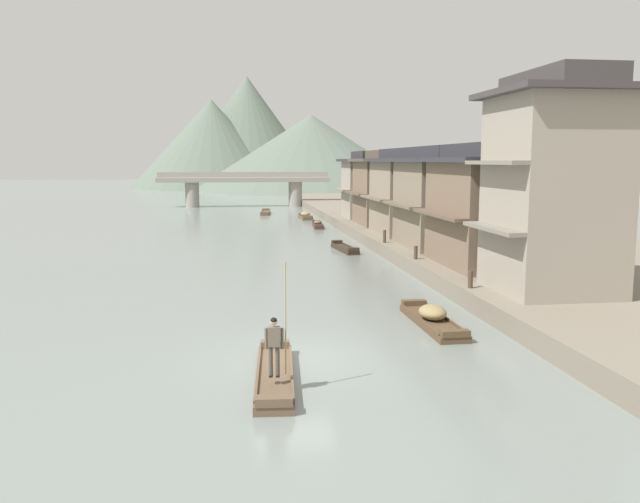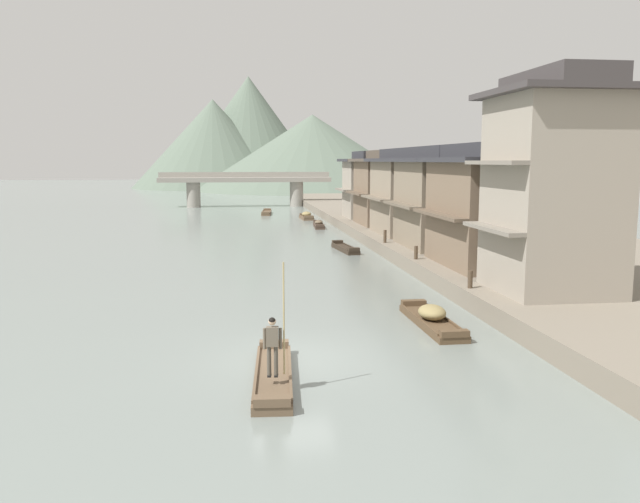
{
  "view_description": "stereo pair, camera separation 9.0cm",
  "coord_description": "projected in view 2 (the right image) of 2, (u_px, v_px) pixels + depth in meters",
  "views": [
    {
      "loc": [
        -1.87,
        -19.24,
        6.08
      ],
      "look_at": [
        2.42,
        11.58,
        1.69
      ],
      "focal_mm": 36.22,
      "sensor_mm": 36.0,
      "label": 1
    },
    {
      "loc": [
        -1.78,
        -19.26,
        6.08
      ],
      "look_at": [
        2.42,
        11.58,
        1.69
      ],
      "focal_mm": 36.22,
      "sensor_mm": 36.0,
      "label": 2
    }
  ],
  "objects": [
    {
      "name": "hill_far_east",
      "position": [
        213.0,
        144.0,
        146.6
      ],
      "size": [
        36.86,
        36.86,
        19.84
      ],
      "primitive_type": "cone",
      "color": "#5B6B5B",
      "rests_on": "ground"
    },
    {
      "name": "house_waterfront_far",
      "position": [
        394.0,
        188.0,
        53.86
      ],
      "size": [
        7.0,
        6.97,
        6.14
      ],
      "color": "#75604C",
      "rests_on": "riverbank_right"
    },
    {
      "name": "boat_foreground_poled",
      "position": [
        273.0,
        375.0,
        17.98
      ],
      "size": [
        1.41,
        5.3,
        0.45
      ],
      "color": "brown",
      "rests_on": "ground"
    },
    {
      "name": "house_waterfront_tall",
      "position": [
        438.0,
        198.0,
        39.61
      ],
      "size": [
        5.19,
        7.31,
        6.14
      ],
      "color": "#7F705B",
      "rests_on": "riverbank_right"
    },
    {
      "name": "boat_midriver_drifting",
      "position": [
        345.0,
        248.0,
        43.89
      ],
      "size": [
        1.26,
        4.48,
        0.48
      ],
      "color": "#33281E",
      "rests_on": "ground"
    },
    {
      "name": "stone_bridge",
      "position": [
        245.0,
        185.0,
        85.78
      ],
      "size": [
        22.76,
        2.4,
        4.58
      ],
      "color": "gray",
      "rests_on": "ground"
    },
    {
      "name": "ground_plane",
      "position": [
        293.0,
        359.0,
        19.98
      ],
      "size": [
        400.0,
        400.0,
        0.0
      ],
      "primitive_type": "plane",
      "color": "gray"
    },
    {
      "name": "riverbank_right",
      "position": [
        465.0,
        232.0,
        51.58
      ],
      "size": [
        18.0,
        110.0,
        0.81
      ],
      "primitive_type": "cube",
      "color": "slate",
      "rests_on": "ground"
    },
    {
      "name": "hill_far_west",
      "position": [
        249.0,
        132.0,
        152.87
      ],
      "size": [
        37.4,
        37.4,
        25.77
      ],
      "primitive_type": "cone",
      "color": "#5B6B5B",
      "rests_on": "ground"
    },
    {
      "name": "boat_moored_nearest",
      "position": [
        266.0,
        213.0,
        74.02
      ],
      "size": [
        1.46,
        5.19,
        0.49
      ],
      "color": "brown",
      "rests_on": "ground"
    },
    {
      "name": "mooring_post_dock_near",
      "position": [
        470.0,
        279.0,
        26.87
      ],
      "size": [
        0.2,
        0.2,
        0.74
      ],
      "primitive_type": "cylinder",
      "color": "#473828",
      "rests_on": "riverbank_right"
    },
    {
      "name": "mooring_post_dock_mid",
      "position": [
        416.0,
        253.0,
        34.78
      ],
      "size": [
        0.2,
        0.2,
        0.72
      ],
      "primitive_type": "cylinder",
      "color": "#473828",
      "rests_on": "riverbank_right"
    },
    {
      "name": "house_waterfront_narrow",
      "position": [
        407.0,
        192.0,
        46.76
      ],
      "size": [
        5.2,
        7.45,
        6.14
      ],
      "color": "gray",
      "rests_on": "riverbank_right"
    },
    {
      "name": "house_waterfront_second",
      "position": [
        485.0,
        206.0,
        32.46
      ],
      "size": [
        5.31,
        7.59,
        6.14
      ],
      "color": "#75604C",
      "rests_on": "riverbank_right"
    },
    {
      "name": "hill_far_centre",
      "position": [
        312.0,
        152.0,
        135.45
      ],
      "size": [
        49.68,
        49.68,
        15.63
      ],
      "primitive_type": "cone",
      "color": "#5B6B5B",
      "rests_on": "ground"
    },
    {
      "name": "boatman_person",
      "position": [
        273.0,
        339.0,
        16.83
      ],
      "size": [
        0.57,
        0.28,
        3.04
      ],
      "color": "black",
      "rests_on": "boat_foreground_poled"
    },
    {
      "name": "boat_moored_third",
      "position": [
        432.0,
        319.0,
        23.95
      ],
      "size": [
        1.14,
        5.14,
        0.78
      ],
      "color": "brown",
      "rests_on": "ground"
    },
    {
      "name": "house_waterfront_nearest",
      "position": [
        553.0,
        185.0,
        25.65
      ],
      "size": [
        5.44,
        5.58,
        8.74
      ],
      "color": "gray",
      "rests_on": "riverbank_right"
    },
    {
      "name": "boat_moored_far",
      "position": [
        319.0,
        225.0,
        59.55
      ],
      "size": [
        1.15,
        4.66,
        0.65
      ],
      "color": "#423328",
      "rests_on": "ground"
    },
    {
      "name": "boat_moored_second",
      "position": [
        306.0,
        216.0,
        67.68
      ],
      "size": [
        1.23,
        3.58,
        0.8
      ],
      "color": "brown",
      "rests_on": "ground"
    },
    {
      "name": "house_waterfront_end",
      "position": [
        373.0,
        185.0,
        60.18
      ],
      "size": [
        6.15,
        5.66,
        6.14
      ],
      "color": "gray",
      "rests_on": "riverbank_right"
    },
    {
      "name": "mooring_post_dock_far",
      "position": [
        385.0,
        236.0,
        41.78
      ],
      "size": [
        0.2,
        0.2,
        0.83
      ],
      "primitive_type": "cylinder",
      "color": "#473828",
      "rests_on": "riverbank_right"
    }
  ]
}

